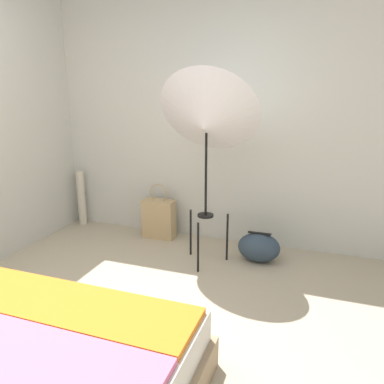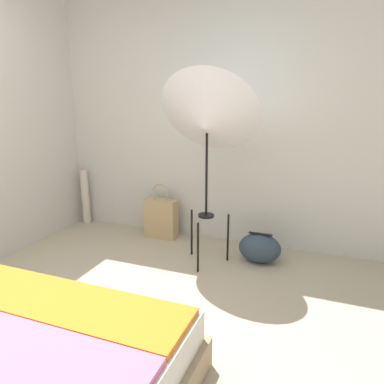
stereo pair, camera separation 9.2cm
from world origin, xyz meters
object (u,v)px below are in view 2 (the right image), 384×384
photo_umbrella (207,121)px  tote_bag (161,218)px  duffel_bag (260,248)px  paper_roll (85,197)px

photo_umbrella → tote_bag: (-0.66, 0.41, -1.09)m
duffel_bag → paper_roll: (-2.17, 0.31, 0.19)m
photo_umbrella → paper_roll: (-1.70, 0.50, -0.99)m
duffel_bag → paper_roll: paper_roll is taller
tote_bag → paper_roll: bearing=175.2°
tote_bag → duffel_bag: bearing=-11.4°
duffel_bag → tote_bag: bearing=168.6°
photo_umbrella → duffel_bag: 1.28m
duffel_bag → paper_roll: 2.20m
photo_umbrella → tote_bag: 1.34m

